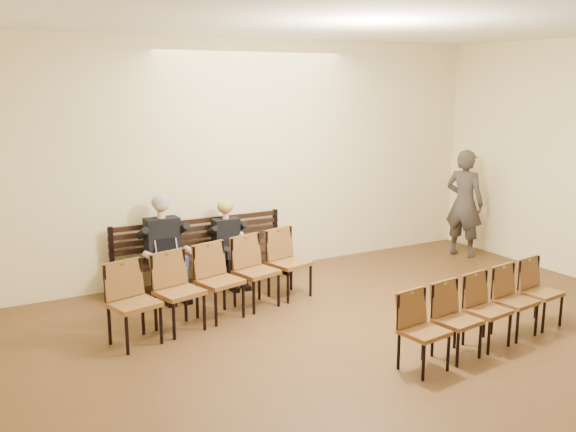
# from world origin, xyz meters

# --- Properties ---
(ground) EXTENTS (10.00, 10.00, 0.00)m
(ground) POSITION_xyz_m (0.00, 0.00, 0.00)
(ground) COLOR #52361C
(ground) RESTS_ON ground
(room_walls) EXTENTS (8.02, 10.01, 3.51)m
(room_walls) POSITION_xyz_m (0.00, 0.79, 2.54)
(room_walls) COLOR beige
(room_walls) RESTS_ON ground
(bench) EXTENTS (2.60, 0.90, 0.45)m
(bench) POSITION_xyz_m (-0.97, 4.65, 0.23)
(bench) COLOR black
(bench) RESTS_ON ground
(seated_man) EXTENTS (0.57, 0.79, 1.37)m
(seated_man) POSITION_xyz_m (-1.58, 4.53, 0.68)
(seated_man) COLOR black
(seated_man) RESTS_ON ground
(seated_woman) EXTENTS (0.46, 0.64, 1.08)m
(seated_woman) POSITION_xyz_m (-0.63, 4.53, 0.54)
(seated_woman) COLOR black
(seated_woman) RESTS_ON ground
(laptop) EXTENTS (0.32, 0.25, 0.22)m
(laptop) POSITION_xyz_m (-1.58, 4.35, 0.56)
(laptop) COLOR silver
(laptop) RESTS_ON bench
(water_bottle) EXTENTS (0.09, 0.09, 0.25)m
(water_bottle) POSITION_xyz_m (-0.55, 4.25, 0.58)
(water_bottle) COLOR silver
(water_bottle) RESTS_ON bench
(bag) EXTENTS (0.39, 0.27, 0.29)m
(bag) POSITION_xyz_m (-0.62, 4.75, 0.14)
(bag) COLOR black
(bag) RESTS_ON ground
(passerby) EXTENTS (0.72, 0.88, 2.06)m
(passerby) POSITION_xyz_m (3.43, 4.05, 1.03)
(passerby) COLOR #36312C
(passerby) RESTS_ON ground
(chair_row_front) EXTENTS (2.89, 1.20, 0.93)m
(chair_row_front) POSITION_xyz_m (-1.30, 3.31, 0.47)
(chair_row_front) COLOR brown
(chair_row_front) RESTS_ON ground
(chair_row_back) EXTENTS (2.51, 0.76, 0.81)m
(chair_row_back) POSITION_xyz_m (0.93, 1.08, 0.40)
(chair_row_back) COLOR brown
(chair_row_back) RESTS_ON ground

